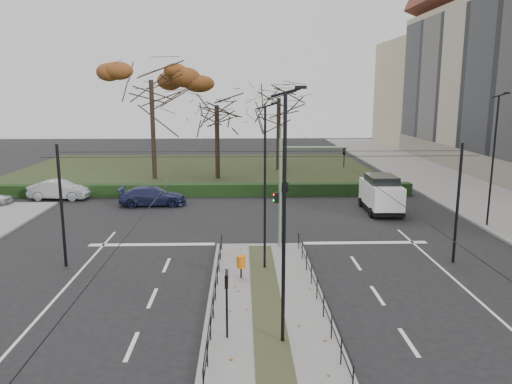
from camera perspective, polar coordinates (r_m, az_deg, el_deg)
ground at (r=23.09m, az=0.86°, el=-9.92°), size 140.00×140.00×0.00m
median_island at (r=20.76m, az=1.18°, el=-12.25°), size 4.40×15.00×0.14m
sidewalk_east at (r=48.18m, az=21.54°, el=0.65°), size 8.00×90.00×0.14m
park at (r=54.37m, az=-6.98°, el=2.49°), size 38.00×26.00×0.10m
hedge at (r=41.17m, az=-8.67°, el=0.21°), size 38.00×1.00×1.00m
median_railing at (r=20.32m, az=1.20°, el=-10.02°), size 4.14×13.24×0.92m
catenary at (r=23.66m, az=0.71°, el=-0.74°), size 20.00×34.00×6.00m
traffic_light at (r=26.55m, az=3.51°, el=0.84°), size 3.97×2.28×5.84m
litter_bin at (r=22.63m, az=-1.72°, el=-8.01°), size 0.40×0.40×1.03m
info_panel at (r=17.03m, az=-3.40°, el=-10.72°), size 0.13×0.61×2.35m
streetlamp_median_near at (r=16.01m, az=3.29°, el=-2.96°), size 0.70×0.14×8.44m
streetlamp_median_far at (r=23.07m, az=1.07°, el=0.67°), size 0.65×0.13×7.79m
streetlamp_sidewalk at (r=34.00m, az=25.49°, el=3.41°), size 0.69×0.14×8.22m
parked_car_second at (r=42.40m, az=-21.58°, el=0.22°), size 4.73×1.95×1.52m
parked_car_third at (r=38.18m, az=-11.74°, el=-0.44°), size 5.06×2.31×1.44m
white_van at (r=36.38m, az=14.09°, el=-0.11°), size 2.36×5.05×2.62m
rust_tree at (r=48.89m, az=-11.92°, el=12.44°), size 9.80×9.80×12.35m
bare_tree_center at (r=53.77m, az=2.62°, el=10.08°), size 6.94×6.94×10.14m
bare_tree_near at (r=48.26m, az=-4.51°, el=9.26°), size 5.85×5.85×9.35m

